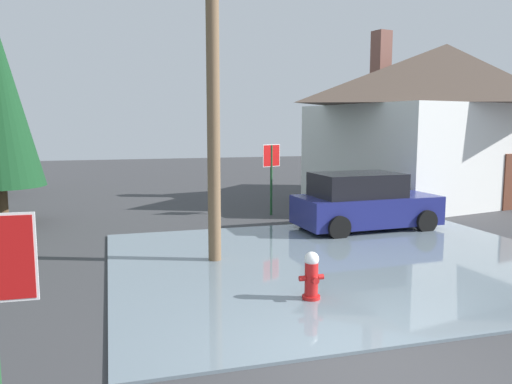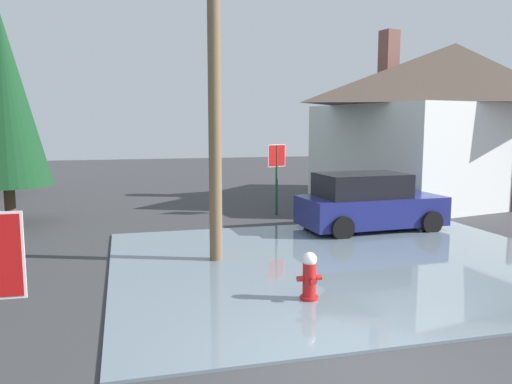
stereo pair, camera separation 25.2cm
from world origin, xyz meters
TOP-DOWN VIEW (x-y plane):
  - ground_plane at (0.00, 0.00)m, footprint 80.00×80.00m
  - flood_puddle at (1.85, 4.47)m, footprint 10.17×8.37m
  - fire_hydrant at (0.13, 2.36)m, footprint 0.44×0.38m
  - utility_pole at (-0.95, 5.33)m, footprint 1.60×0.28m
  - stop_sign_far at (2.06, 10.61)m, footprint 0.68×0.32m
  - house at (9.97, 12.45)m, footprint 11.39×8.98m
  - parked_car at (3.88, 7.58)m, footprint 4.13×2.23m
  - pine_tree_mid_left at (-6.28, 11.34)m, footprint 2.60×2.60m

SIDE VIEW (x-z plane):
  - ground_plane at x=0.00m, z-range -0.10..0.00m
  - flood_puddle at x=1.85m, z-range 0.00..0.05m
  - fire_hydrant at x=0.13m, z-range -0.01..0.87m
  - parked_car at x=3.88m, z-range -0.04..1.61m
  - stop_sign_far at x=2.06m, z-range 0.51..2.87m
  - house at x=9.97m, z-range -0.12..6.56m
  - pine_tree_mid_left at x=-6.28m, z-range 0.57..7.07m
  - utility_pole at x=-0.95m, z-range 0.18..9.19m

